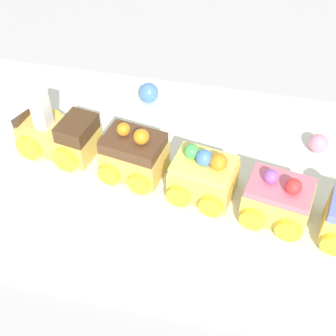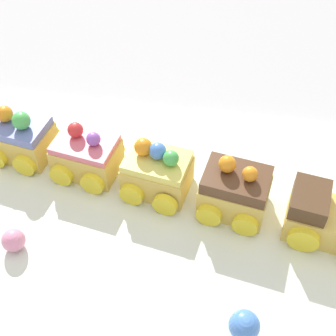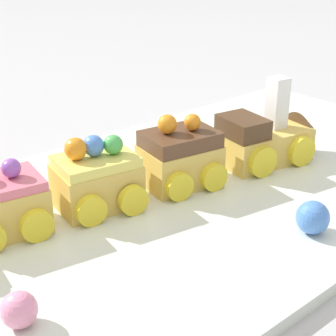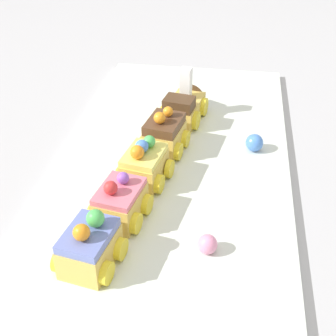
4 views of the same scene
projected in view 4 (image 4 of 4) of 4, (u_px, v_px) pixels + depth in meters
ground_plane at (170, 179)px, 0.73m from camera, size 10.00×10.00×0.00m
display_board at (170, 176)px, 0.73m from camera, size 0.83×0.37×0.01m
cake_train_locomotive at (185, 105)px, 0.86m from camera, size 0.13×0.08×0.09m
cake_car_chocolate at (164, 135)px, 0.76m from camera, size 0.08×0.08×0.07m
cake_car_lemon at (144, 165)px, 0.69m from camera, size 0.08×0.08×0.07m
cake_car_strawberry at (120, 203)px, 0.62m from camera, size 0.08×0.08×0.07m
cake_car_blueberry at (90, 247)px, 0.55m from camera, size 0.08×0.08×0.07m
gumball_blue at (254, 143)px, 0.77m from camera, size 0.03×0.03×0.03m
gumball_pink at (207, 244)px, 0.58m from camera, size 0.03×0.03×0.03m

